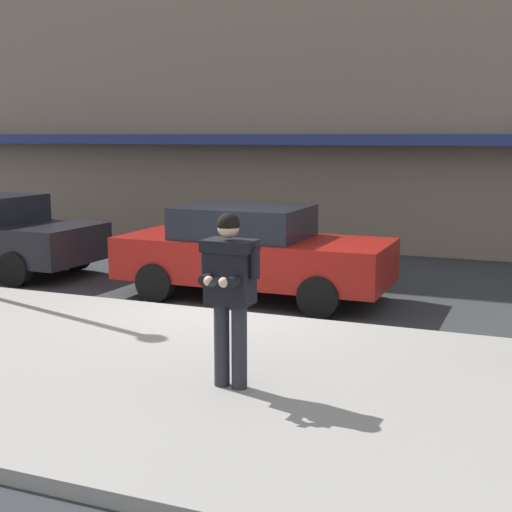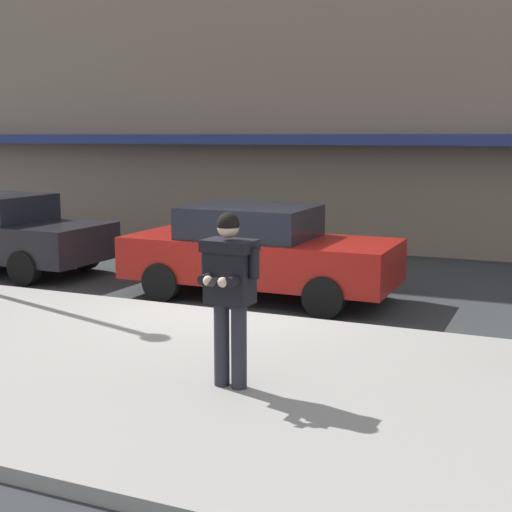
{
  "view_description": "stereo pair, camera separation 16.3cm",
  "coord_description": "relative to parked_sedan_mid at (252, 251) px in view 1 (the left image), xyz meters",
  "views": [
    {
      "loc": [
        4.35,
        -9.56,
        2.7
      ],
      "look_at": [
        1.68,
        -2.98,
        1.49
      ],
      "focal_mm": 50.0,
      "sensor_mm": 36.0,
      "label": 1
    },
    {
      "loc": [
        4.5,
        -9.5,
        2.7
      ],
      "look_at": [
        1.68,
        -2.98,
        1.49
      ],
      "focal_mm": 50.0,
      "sensor_mm": 36.0,
      "label": 2
    }
  ],
  "objects": [
    {
      "name": "sidewalk",
      "position": [
        1.12,
        -4.09,
        -0.72
      ],
      "size": [
        32.0,
        5.3,
        0.14
      ],
      "primitive_type": "cube",
      "color": "gray",
      "rests_on": "ground"
    },
    {
      "name": "curb_paint_line",
      "position": [
        1.12,
        -1.19,
        -0.79
      ],
      "size": [
        28.0,
        0.12,
        0.01
      ],
      "primitive_type": "cube",
      "color": "silver",
      "rests_on": "ground"
    },
    {
      "name": "parked_sedan_mid",
      "position": [
        0.0,
        0.0,
        0.0
      ],
      "size": [
        4.5,
        1.93,
        1.54
      ],
      "color": "maroon",
      "rests_on": "ground"
    },
    {
      "name": "ground_plane",
      "position": [
        0.12,
        -1.24,
        -0.79
      ],
      "size": [
        80.0,
        80.0,
        0.0
      ],
      "primitive_type": "plane",
      "color": "#2B2D30"
    },
    {
      "name": "man_texting_on_phone",
      "position": [
        1.59,
        -4.42,
        0.46
      ],
      "size": [
        0.65,
        0.59,
        1.81
      ],
      "color": "#23232B",
      "rests_on": "sidewalk"
    }
  ]
}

